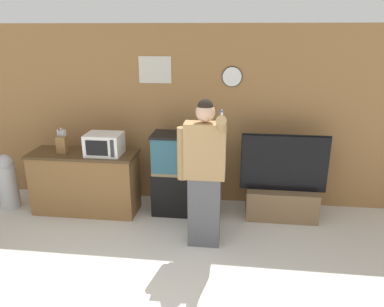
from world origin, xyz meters
The scene contains 8 objects.
wall_back_paneled centered at (0.00, 3.09, 1.30)m, with size 10.00×0.08×2.60m.
counter_island centered at (-1.24, 2.48, 0.45)m, with size 1.50×0.56×0.89m.
microwave centered at (-0.91, 2.45, 1.03)m, with size 0.48×0.38×0.29m.
knife_block centered at (-1.52, 2.45, 1.01)m, with size 0.13×0.11×0.34m.
aquarium_on_stand centered at (0.16, 2.62, 0.58)m, with size 0.86×0.46×1.16m.
tv_on_stand centered at (1.53, 2.61, 0.35)m, with size 1.17×0.40×1.20m.
person_standing centered at (0.51, 1.81, 0.94)m, with size 0.57×0.43×1.80m.
trash_bin centered at (-2.43, 2.46, 0.42)m, with size 0.28×0.28×0.81m.
Camera 1 is at (0.87, -2.23, 2.52)m, focal length 35.00 mm.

